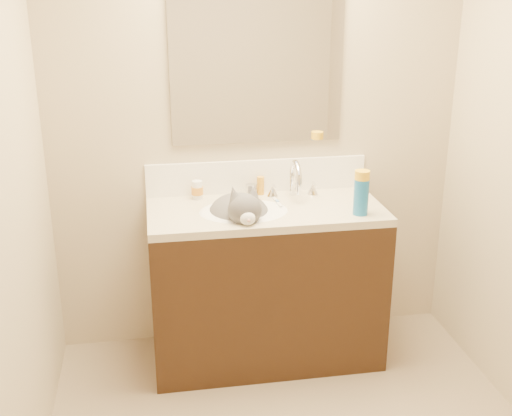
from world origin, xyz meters
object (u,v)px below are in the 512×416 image
object	(u,v)px
spray_can	(361,195)
pill_bottle	(197,190)
amber_bottle	(261,186)
silver_jar	(251,190)
cat	(240,216)
vanity_cabinet	(265,287)
faucet	(295,182)
basin	(244,224)

from	to	relation	value
spray_can	pill_bottle	bearing A→B (deg)	154.36
pill_bottle	amber_bottle	world-z (taller)	same
silver_jar	spray_can	distance (m)	0.61
cat	silver_jar	xyz separation A→B (m)	(0.09, 0.23, 0.05)
cat	silver_jar	size ratio (longest dim) A/B	6.69
vanity_cabinet	pill_bottle	bearing A→B (deg)	148.80
silver_jar	amber_bottle	distance (m)	0.06
vanity_cabinet	faucet	size ratio (longest dim) A/B	4.29
faucet	spray_can	size ratio (longest dim) A/B	1.39
faucet	cat	size ratio (longest dim) A/B	0.62
cat	spray_can	world-z (taller)	spray_can
basin	faucet	size ratio (longest dim) A/B	1.61
basin	pill_bottle	size ratio (longest dim) A/B	4.56
cat	pill_bottle	bearing A→B (deg)	127.18
faucet	pill_bottle	xyz separation A→B (m)	(-0.51, 0.06, -0.04)
basin	faucet	xyz separation A→B (m)	(0.30, 0.17, 0.16)
faucet	pill_bottle	size ratio (longest dim) A/B	2.84
vanity_cabinet	silver_jar	xyz separation A→B (m)	(-0.04, 0.19, 0.48)
basin	amber_bottle	bearing A→B (deg)	62.29
pill_bottle	amber_bottle	xyz separation A→B (m)	(0.34, 0.02, 0.00)
basin	spray_can	distance (m)	0.61
pill_bottle	silver_jar	bearing A→B (deg)	-1.84
basin	cat	bearing A→B (deg)	-166.56
basin	pill_bottle	world-z (taller)	pill_bottle
basin	spray_can	bearing A→B (deg)	-14.05
spray_can	vanity_cabinet	bearing A→B (deg)	158.91
faucet	spray_can	xyz separation A→B (m)	(0.26, -0.31, 0.01)
faucet	cat	distance (m)	0.38
amber_bottle	cat	bearing A→B (deg)	-120.28
faucet	vanity_cabinet	bearing A→B (deg)	-142.71
cat	vanity_cabinet	bearing A→B (deg)	11.47
silver_jar	amber_bottle	xyz separation A→B (m)	(0.06, 0.03, 0.02)
basin	spray_can	xyz separation A→B (m)	(0.56, -0.14, 0.17)
silver_jar	basin	bearing A→B (deg)	-108.75
faucet	amber_bottle	size ratio (longest dim) A/B	2.84
faucet	silver_jar	bearing A→B (deg)	166.28
cat	spray_can	xyz separation A→B (m)	(0.58, -0.14, 0.12)
cat	amber_bottle	distance (m)	0.30
pill_bottle	spray_can	world-z (taller)	spray_can
basin	faucet	world-z (taller)	faucet
basin	pill_bottle	bearing A→B (deg)	132.54
vanity_cabinet	basin	bearing A→B (deg)	-165.96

